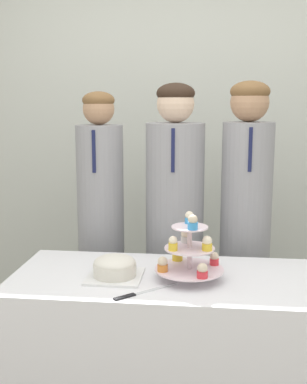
{
  "coord_description": "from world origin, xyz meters",
  "views": [
    {
      "loc": [
        0.16,
        -1.66,
        1.49
      ],
      "look_at": [
        -0.07,
        0.33,
        1.12
      ],
      "focal_mm": 45.0,
      "sensor_mm": 36.0,
      "label": 1
    }
  ],
  "objects_px": {
    "cupcake_stand": "(189,252)",
    "student_2": "(245,236)",
    "student_1": "(174,238)",
    "student_0": "(101,238)",
    "round_cake": "(115,267)",
    "cake_knife": "(137,294)"
  },
  "relations": [
    {
      "from": "cupcake_stand",
      "to": "student_2",
      "type": "distance_m",
      "value": 0.67
    },
    {
      "from": "cupcake_stand",
      "to": "student_1",
      "type": "bearing_deg",
      "value": 99.73
    },
    {
      "from": "student_1",
      "to": "student_2",
      "type": "bearing_deg",
      "value": -0.0
    },
    {
      "from": "student_0",
      "to": "student_1",
      "type": "height_order",
      "value": "student_1"
    },
    {
      "from": "round_cake",
      "to": "cake_knife",
      "type": "relative_size",
      "value": 0.97
    },
    {
      "from": "cake_knife",
      "to": "student_2",
      "type": "xyz_separation_m",
      "value": [
        0.47,
        0.79,
        0.03
      ]
    },
    {
      "from": "cake_knife",
      "to": "student_2",
      "type": "bearing_deg",
      "value": 17.46
    },
    {
      "from": "round_cake",
      "to": "student_0",
      "type": "distance_m",
      "value": 0.65
    },
    {
      "from": "round_cake",
      "to": "student_1",
      "type": "distance_m",
      "value": 0.66
    },
    {
      "from": "round_cake",
      "to": "cupcake_stand",
      "type": "bearing_deg",
      "value": 3.15
    },
    {
      "from": "cake_knife",
      "to": "cupcake_stand",
      "type": "xyz_separation_m",
      "value": [
        0.19,
        0.19,
        0.12
      ]
    },
    {
      "from": "student_2",
      "to": "cupcake_stand",
      "type": "bearing_deg",
      "value": -114.78
    },
    {
      "from": "round_cake",
      "to": "cake_knife",
      "type": "distance_m",
      "value": 0.22
    },
    {
      "from": "student_1",
      "to": "student_2",
      "type": "distance_m",
      "value": 0.38
    },
    {
      "from": "cake_knife",
      "to": "cupcake_stand",
      "type": "distance_m",
      "value": 0.3
    },
    {
      "from": "round_cake",
      "to": "student_2",
      "type": "height_order",
      "value": "student_2"
    },
    {
      "from": "student_1",
      "to": "student_0",
      "type": "bearing_deg",
      "value": -180.0
    },
    {
      "from": "round_cake",
      "to": "student_1",
      "type": "height_order",
      "value": "student_1"
    },
    {
      "from": "student_0",
      "to": "student_2",
      "type": "bearing_deg",
      "value": 0.0
    },
    {
      "from": "student_0",
      "to": "student_1",
      "type": "bearing_deg",
      "value": 0.0
    },
    {
      "from": "round_cake",
      "to": "student_0",
      "type": "relative_size",
      "value": 0.15
    },
    {
      "from": "student_1",
      "to": "cake_knife",
      "type": "bearing_deg",
      "value": -96.55
    }
  ]
}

